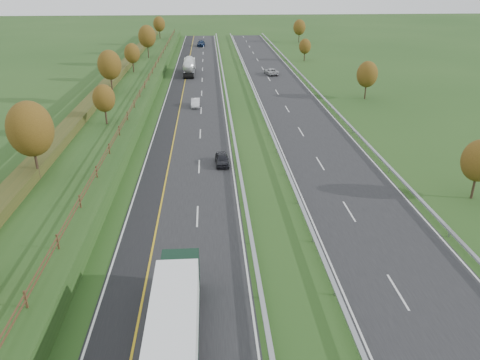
# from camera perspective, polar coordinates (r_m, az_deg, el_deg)

# --- Properties ---
(ground) EXTENTS (400.00, 400.00, 0.00)m
(ground) POSITION_cam_1_polar(r_m,az_deg,el_deg) (72.67, 0.58, 7.70)
(ground) COLOR #234619
(ground) RESTS_ON ground
(near_carriageway) EXTENTS (10.50, 200.00, 0.04)m
(near_carriageway) POSITION_cam_1_polar(r_m,az_deg,el_deg) (77.32, -5.70, 8.59)
(near_carriageway) COLOR black
(near_carriageway) RESTS_ON ground
(far_carriageway) EXTENTS (10.50, 200.00, 0.04)m
(far_carriageway) POSITION_cam_1_polar(r_m,az_deg,el_deg) (78.52, 6.57, 8.79)
(far_carriageway) COLOR black
(far_carriageway) RESTS_ON ground
(hard_shoulder) EXTENTS (3.00, 200.00, 0.04)m
(hard_shoulder) POSITION_cam_1_polar(r_m,az_deg,el_deg) (77.54, -8.50, 8.49)
(hard_shoulder) COLOR black
(hard_shoulder) RESTS_ON ground
(lane_markings) EXTENTS (26.75, 200.00, 0.01)m
(lane_markings) POSITION_cam_1_polar(r_m,az_deg,el_deg) (77.25, -0.90, 8.71)
(lane_markings) COLOR silver
(lane_markings) RESTS_ON near_carriageway
(embankment_left) EXTENTS (12.00, 200.00, 2.00)m
(embankment_left) POSITION_cam_1_polar(r_m,az_deg,el_deg) (78.59, -15.35, 8.85)
(embankment_left) COLOR #234619
(embankment_left) RESTS_ON ground
(hedge_left) EXTENTS (2.20, 180.00, 1.10)m
(hedge_left) POSITION_cam_1_polar(r_m,az_deg,el_deg) (78.65, -16.92, 9.85)
(hedge_left) COLOR #323C18
(hedge_left) RESTS_ON embankment_left
(fence_left) EXTENTS (0.12, 189.06, 1.20)m
(fence_left) POSITION_cam_1_polar(r_m,az_deg,el_deg) (77.02, -12.22, 10.19)
(fence_left) COLOR #422B19
(fence_left) RESTS_ON embankment_left
(median_barrier_near) EXTENTS (0.32, 200.00, 0.71)m
(median_barrier_near) POSITION_cam_1_polar(r_m,az_deg,el_deg) (77.19, -1.43, 9.13)
(median_barrier_near) COLOR #96989E
(median_barrier_near) RESTS_ON ground
(median_barrier_far) EXTENTS (0.32, 200.00, 0.71)m
(median_barrier_far) POSITION_cam_1_polar(r_m,az_deg,el_deg) (77.56, 2.39, 9.19)
(median_barrier_far) COLOR #96989E
(median_barrier_far) RESTS_ON ground
(outer_barrier_far) EXTENTS (0.32, 200.00, 0.71)m
(outer_barrier_far) POSITION_cam_1_polar(r_m,az_deg,el_deg) (79.60, 10.75, 9.18)
(outer_barrier_far) COLOR #96989E
(outer_barrier_far) RESTS_ON ground
(trees_left) EXTENTS (6.64, 164.30, 7.66)m
(trees_left) POSITION_cam_1_polar(r_m,az_deg,el_deg) (74.15, -16.00, 12.19)
(trees_left) COLOR #2D2116
(trees_left) RESTS_ON embankment_left
(trees_far) EXTENTS (8.45, 118.60, 7.12)m
(trees_far) POSITION_cam_1_polar(r_m,az_deg,el_deg) (108.50, 11.10, 14.94)
(trees_far) COLOR #2D2116
(trees_far) RESTS_ON ground
(box_lorry) EXTENTS (2.58, 16.28, 4.06)m
(box_lorry) POSITION_cam_1_polar(r_m,az_deg,el_deg) (26.18, -8.14, -19.32)
(box_lorry) COLOR black
(box_lorry) RESTS_ON near_carriageway
(road_tanker) EXTENTS (2.40, 11.22, 3.46)m
(road_tanker) POSITION_cam_1_polar(r_m,az_deg,el_deg) (105.65, -6.23, 13.68)
(road_tanker) COLOR silver
(road_tanker) RESTS_ON near_carriageway
(car_dark_near) EXTENTS (1.66, 3.82, 1.28)m
(car_dark_near) POSITION_cam_1_polar(r_m,az_deg,el_deg) (53.75, -2.21, 2.55)
(car_dark_near) COLOR black
(car_dark_near) RESTS_ON near_carriageway
(car_silver_mid) EXTENTS (1.40, 3.94, 1.30)m
(car_silver_mid) POSITION_cam_1_polar(r_m,az_deg,el_deg) (78.72, -5.44, 9.38)
(car_silver_mid) COLOR silver
(car_silver_mid) RESTS_ON near_carriageway
(car_small_far) EXTENTS (2.49, 5.59, 1.59)m
(car_small_far) POSITION_cam_1_polar(r_m,az_deg,el_deg) (149.13, -4.76, 16.26)
(car_small_far) COLOR #13213C
(car_small_far) RESTS_ON near_carriageway
(car_oncoming) EXTENTS (2.90, 5.16, 1.36)m
(car_oncoming) POSITION_cam_1_polar(r_m,az_deg,el_deg) (104.99, 3.84, 13.07)
(car_oncoming) COLOR #ADADB2
(car_oncoming) RESTS_ON far_carriageway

